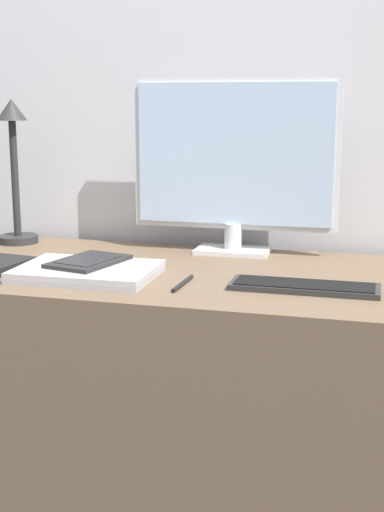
{
  "coord_description": "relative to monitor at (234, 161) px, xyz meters",
  "views": [
    {
      "loc": [
        0.38,
        -1.33,
        1.09
      ],
      "look_at": [
        -0.01,
        0.11,
        0.77
      ],
      "focal_mm": 50.0,
      "sensor_mm": 36.0,
      "label": 1
    }
  ],
  "objects": [
    {
      "name": "monitor",
      "position": [
        0.0,
        0.0,
        0.0
      ],
      "size": [
        0.53,
        0.11,
        0.45
      ],
      "color": "silver",
      "rests_on": "desk"
    },
    {
      "name": "desk",
      "position": [
        -0.01,
        -0.23,
        -0.59
      ],
      "size": [
        1.38,
        0.59,
        0.71
      ],
      "color": "brown",
      "rests_on": "ground_plane"
    },
    {
      "name": "ereader",
      "position": [
        -0.27,
        -0.31,
        -0.21
      ],
      "size": [
        0.16,
        0.21,
        0.01
      ],
      "color": "black",
      "rests_on": "laptop"
    },
    {
      "name": "desk_lamp",
      "position": [
        -0.61,
        -0.02,
        -0.02
      ],
      "size": [
        0.11,
        0.11,
        0.39
      ],
      "color": "#282828",
      "rests_on": "desk"
    },
    {
      "name": "pen",
      "position": [
        -0.03,
        -0.36,
        -0.23
      ],
      "size": [
        0.01,
        0.13,
        0.01
      ],
      "color": "black",
      "rests_on": "desk"
    },
    {
      "name": "laptop",
      "position": [
        -0.26,
        -0.34,
        -0.22
      ],
      "size": [
        0.31,
        0.23,
        0.02
      ],
      "color": "#A3A3A8",
      "rests_on": "desk"
    },
    {
      "name": "wall_back",
      "position": [
        -0.01,
        0.13,
        0.26
      ],
      "size": [
        3.6,
        0.05,
        2.4
      ],
      "color": "silver",
      "rests_on": "ground_plane"
    },
    {
      "name": "keyboard",
      "position": [
        0.22,
        -0.33,
        -0.23
      ],
      "size": [
        0.31,
        0.1,
        0.01
      ],
      "color": "#282828",
      "rests_on": "desk"
    }
  ]
}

